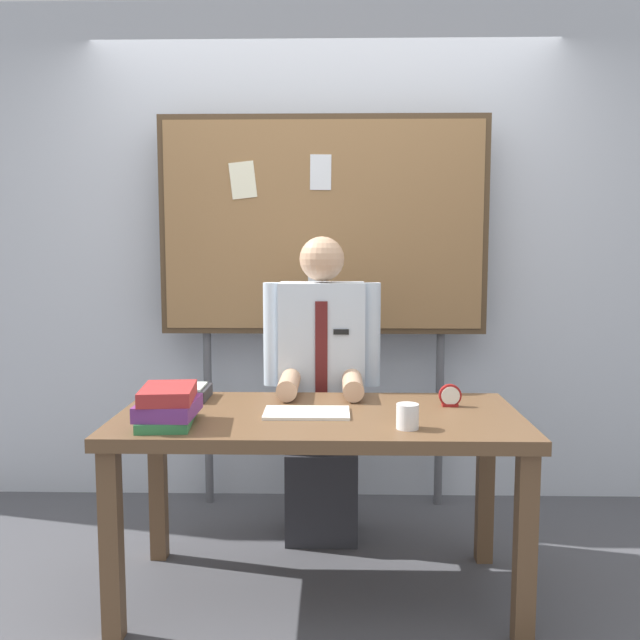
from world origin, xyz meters
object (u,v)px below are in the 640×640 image
(person, at_px, (322,400))
(desk_clock, at_px, (450,397))
(desk, at_px, (319,437))
(paper_tray, at_px, (178,392))
(bulletin_board, at_px, (323,230))
(book_stack, at_px, (168,406))
(coffee_mug, at_px, (407,416))
(open_notebook, at_px, (307,413))

(person, distance_m, desk_clock, 0.70)
(desk, bearing_deg, paper_tray, 158.45)
(person, bearing_deg, paper_tray, -152.44)
(desk, distance_m, person, 0.56)
(paper_tray, bearing_deg, desk, -21.55)
(bulletin_board, relative_size, book_stack, 6.66)
(desk, xyz_separation_m, book_stack, (-0.55, -0.19, 0.16))
(coffee_mug, relative_size, paper_tray, 0.35)
(desk, xyz_separation_m, desk_clock, (0.53, 0.13, 0.14))
(bulletin_board, height_order, paper_tray, bulletin_board)
(open_notebook, relative_size, coffee_mug, 3.68)
(book_stack, distance_m, coffee_mug, 0.87)
(desk_clock, distance_m, paper_tray, 1.15)
(book_stack, bearing_deg, person, 53.55)
(book_stack, xyz_separation_m, open_notebook, (0.50, 0.17, -0.06))
(bulletin_board, bearing_deg, book_stack, -115.62)
(bulletin_board, relative_size, paper_tray, 7.99)
(open_notebook, relative_size, paper_tray, 1.28)
(person, distance_m, bulletin_board, 0.91)
(open_notebook, height_order, paper_tray, paper_tray)
(open_notebook, xyz_separation_m, paper_tray, (-0.56, 0.26, 0.02))
(coffee_mug, bearing_deg, desk, 145.65)
(coffee_mug, bearing_deg, book_stack, 177.73)
(desk_clock, xyz_separation_m, coffee_mug, (-0.21, -0.35, 0.00))
(bulletin_board, bearing_deg, desk_clock, -57.40)
(book_stack, xyz_separation_m, desk_clock, (1.08, 0.31, -0.03))
(bulletin_board, distance_m, paper_tray, 1.18)
(desk, relative_size, book_stack, 5.07)
(open_notebook, distance_m, desk_clock, 0.60)
(desk, relative_size, desk_clock, 17.25)
(desk, distance_m, book_stack, 0.60)
(person, height_order, paper_tray, person)
(coffee_mug, bearing_deg, open_notebook, 151.56)
(open_notebook, distance_m, coffee_mug, 0.42)
(open_notebook, relative_size, desk_clock, 3.64)
(open_notebook, bearing_deg, paper_tray, 155.12)
(desk, height_order, open_notebook, open_notebook)
(desk_clock, bearing_deg, desk, -166.67)
(person, bearing_deg, desk, -90.00)
(paper_tray, bearing_deg, open_notebook, -24.88)
(book_stack, xyz_separation_m, paper_tray, (-0.06, 0.43, -0.04))
(open_notebook, xyz_separation_m, desk_clock, (0.58, 0.15, 0.03))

